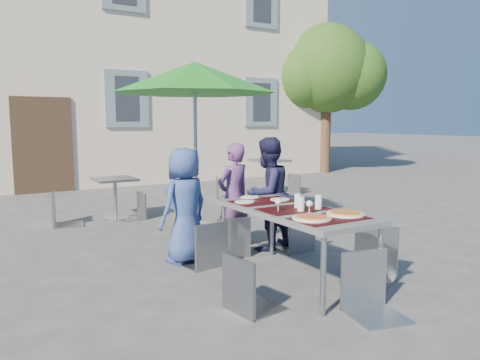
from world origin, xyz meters
TOP-DOWN VIEW (x-y plane):
  - ground at (0.00, 0.00)m, footprint 90.00×90.00m
  - building at (-0.00, 11.50)m, footprint 13.60×8.20m
  - tree at (6.55, 7.54)m, footprint 3.60×3.00m
  - dining_table at (-0.75, -0.29)m, footprint 0.80×1.85m
  - pizza_near_left at (-0.92, -0.79)m, footprint 0.36×0.36m
  - pizza_near_right at (-0.51, -0.81)m, footprint 0.37×0.37m
  - glassware at (-0.70, -0.39)m, footprint 0.49×0.37m
  - place_settings at (-0.76, 0.35)m, footprint 0.69×0.53m
  - child_0 at (-1.44, 0.86)m, footprint 0.76×0.62m
  - child_1 at (-0.67, 1.05)m, footprint 0.56×0.44m
  - child_2 at (-0.29, 0.84)m, footprint 0.79×0.59m
  - chair_0 at (-1.32, 0.57)m, footprint 0.51×0.52m
  - chair_1 at (-0.86, 0.78)m, footprint 0.50×0.50m
  - chair_2 at (-0.03, 0.53)m, footprint 0.42×0.42m
  - chair_3 at (-1.58, -0.75)m, footprint 0.48×0.47m
  - chair_4 at (-0.02, -0.70)m, footprint 0.62×0.62m
  - chair_5 at (-0.69, -1.32)m, footprint 0.53×0.54m
  - patio_umbrella at (-0.65, 2.21)m, footprint 2.39×2.39m
  - cafe_table_0 at (-1.45, 3.67)m, footprint 0.66×0.66m
  - bg_chair_l_0 at (-2.33, 3.64)m, footprint 0.54×0.54m
  - bg_chair_r_0 at (-1.13, 3.54)m, footprint 0.39×0.39m
  - cafe_table_1 at (2.33, 4.61)m, footprint 0.74×0.74m
  - bg_chair_l_1 at (1.07, 4.55)m, footprint 0.54×0.54m
  - bg_chair_r_1 at (2.76, 4.34)m, footprint 0.42×0.42m

SIDE VIEW (x-z plane):
  - ground at x=0.00m, z-range 0.00..0.00m
  - cafe_table_0 at x=-1.45m, z-range 0.11..0.82m
  - bg_chair_r_0 at x=-1.13m, z-range 0.07..0.91m
  - bg_chair_r_1 at x=2.76m, z-range 0.07..0.93m
  - chair_2 at x=-0.03m, z-range 0.07..0.93m
  - bg_chair_l_1 at x=1.07m, z-range 0.08..1.00m
  - chair_3 at x=-1.58m, z-range 0.08..1.02m
  - chair_1 at x=-0.86m, z-range 0.08..1.02m
  - cafe_table_1 at x=2.33m, z-range 0.16..0.96m
  - chair_0 at x=-1.32m, z-range 0.09..1.09m
  - chair_5 at x=-0.69m, z-range 0.09..1.10m
  - bg_chair_l_0 at x=-2.33m, z-range 0.09..1.11m
  - chair_4 at x=-0.02m, z-range 0.10..1.15m
  - child_0 at x=-1.44m, z-range 0.00..1.35m
  - child_1 at x=-0.67m, z-range 0.00..1.37m
  - dining_table at x=-0.75m, z-range 0.32..1.07m
  - child_2 at x=-0.29m, z-range 0.00..1.45m
  - place_settings at x=-0.76m, z-range 0.76..0.77m
  - pizza_near_left at x=-0.92m, z-range 0.75..0.78m
  - pizza_near_right at x=-0.51m, z-range 0.75..0.78m
  - glassware at x=-0.70m, z-range 0.75..0.90m
  - patio_umbrella at x=-0.65m, z-range 1.00..3.50m
  - tree at x=6.55m, z-range 0.90..5.60m
  - building at x=0.00m, z-range -0.70..10.40m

